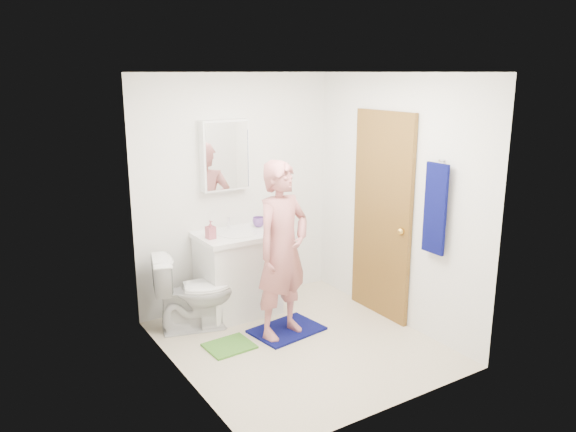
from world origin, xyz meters
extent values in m
cube|color=beige|center=(0.00, 0.00, -0.01)|extent=(2.20, 2.40, 0.02)
cube|color=white|center=(0.00, 0.00, 2.41)|extent=(2.20, 2.40, 0.02)
cube|color=white|center=(0.00, 1.21, 1.20)|extent=(2.20, 0.02, 2.40)
cube|color=white|center=(0.00, -1.21, 1.20)|extent=(2.20, 0.02, 2.40)
cube|color=white|center=(-1.11, 0.00, 1.20)|extent=(0.02, 2.40, 2.40)
cube|color=white|center=(1.11, 0.00, 1.20)|extent=(0.02, 2.40, 2.40)
cube|color=white|center=(-0.15, 0.91, 0.40)|extent=(0.75, 0.55, 0.80)
cube|color=white|center=(-0.15, 0.91, 0.83)|extent=(0.79, 0.59, 0.05)
cylinder|color=white|center=(-0.15, 0.91, 0.84)|extent=(0.40, 0.40, 0.03)
cylinder|color=silver|center=(-0.15, 1.09, 0.91)|extent=(0.03, 0.03, 0.12)
cube|color=white|center=(-0.15, 1.14, 1.60)|extent=(0.50, 0.12, 0.70)
cube|color=white|center=(-0.15, 1.08, 1.60)|extent=(0.46, 0.01, 0.66)
cube|color=brown|center=(1.07, 0.15, 1.02)|extent=(0.05, 0.80, 2.05)
sphere|color=gold|center=(1.03, -0.17, 0.95)|extent=(0.07, 0.07, 0.07)
cube|color=#080B50|center=(1.03, -0.57, 1.25)|extent=(0.03, 0.24, 0.80)
cylinder|color=silver|center=(1.07, -0.57, 1.67)|extent=(0.06, 0.02, 0.02)
imported|color=white|center=(-0.68, 0.80, 0.38)|extent=(0.82, 0.60, 0.75)
cube|color=#080B50|center=(0.04, 0.28, 0.01)|extent=(0.70, 0.55, 0.02)
cube|color=#498B2E|center=(-0.57, 0.28, 0.01)|extent=(0.42, 0.36, 0.02)
imported|color=#AC505E|center=(-0.45, 0.87, 0.94)|extent=(0.09, 0.09, 0.18)
imported|color=#6D4497|center=(0.15, 1.01, 0.90)|extent=(0.14, 0.14, 0.10)
imported|color=#B46765|center=(-0.04, 0.23, 0.84)|extent=(0.67, 0.52, 1.63)
camera|label=1|loc=(-2.57, -3.89, 2.40)|focal=35.00mm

